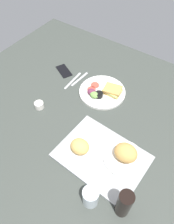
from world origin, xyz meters
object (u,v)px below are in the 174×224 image
Objects in this scene: bread_plate_near at (125,155)px; plate_with_salad at (103,92)px; knife at (73,81)px; cell_phone at (64,71)px; bread_plate_far at (80,149)px; fork at (80,79)px; soda_bottle at (124,204)px; espresso_cup at (39,105)px; serving_tray at (102,157)px; drinking_glass at (91,197)px.

bread_plate_near is 48.76cm from plate_with_salad.
knife is 1.32× the size of cell_phone.
cell_phone is at bearing -4.66° from plate_with_salad.
fork is at bearing -53.50° from bread_plate_far.
bread_plate_far is 1.03× the size of soda_bottle.
serving_tray is at bearing 172.11° from espresso_cup.
bread_plate_near is 27.29cm from drinking_glass.
plate_with_salad is 5.43× the size of espresso_cup.
serving_tray is at bearing -38.66° from soda_bottle.
soda_bottle reaches higher than fork.
cell_phone is at bearing -113.56° from knife.
drinking_glass is 1.99× the size of espresso_cup.
bread_plate_far is at bearing 163.85° from espresso_cup.
drinking_glass is 93.09cm from cell_phone.
serving_tray is 46.61cm from plate_with_salad.
cell_phone is (9.02, -35.55, -1.60)cm from espresso_cup.
cell_phone is (67.17, -64.25, -5.19)cm from drinking_glass.
fork is 0.89× the size of knife.
plate_with_salad reaches higher than fork.
cell_phone is at bearing -36.39° from soda_bottle.
soda_bottle is 100.92cm from cell_phone.
cell_phone is at bearing -87.83° from fork.
plate_with_salad is 1.79× the size of fork.
fork is 5.00cm from knife.
espresso_cup is 31.24cm from knife.
fork is (52.69, -63.80, -5.34)cm from drinking_glass.
plate_with_salad reaches higher than espresso_cup.
bread_plate_near is 60.77cm from espresso_cup.
cell_phone is (80.92, -59.64, -8.93)cm from soda_bottle.
serving_tray is 28.66cm from soda_bottle.
serving_tray is at bearing 171.05° from cell_phone.
bread_plate_far reaches higher than knife.
plate_with_salad is at bearing -44.72° from bread_plate_near.
serving_tray reaches higher than fork.
drinking_glass is at bearing 117.56° from plate_with_salad.
bread_plate_far is 24.98cm from drinking_glass.
bread_plate_near is 25.53cm from soda_bottle.
espresso_cup is at bearing -6.86° from knife.
knife is at bearing 3.86° from plate_with_salad.
fork is at bearing -43.04° from serving_tray.
serving_tray is 2.65× the size of fork.
bread_plate_far reaches higher than cell_phone.
bread_plate_near reaches higher than espresso_cup.
knife is (-2.46, -31.09, -1.75)cm from espresso_cup.
drinking_glass is 82.91cm from fork.
fork is at bearing -98.84° from espresso_cup.
bread_plate_far is at bearing -43.32° from drinking_glass.
soda_bottle reaches higher than knife.
bread_plate_near is at bearing 58.39° from knife.
fork is at bearing -6.64° from plate_with_salad.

